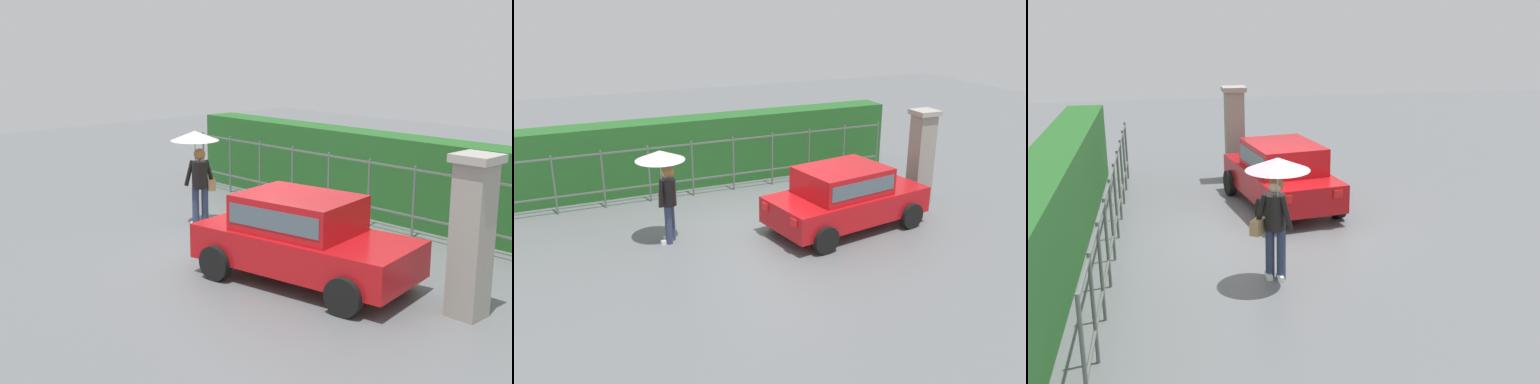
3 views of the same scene
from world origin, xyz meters
The scene contains 6 objects.
ground_plane centered at (0.00, 0.00, 0.00)m, with size 40.00×40.00×0.00m, color slate.
car centered at (1.52, -0.69, 0.80)m, with size 3.93×2.34×1.48m.
pedestrian centered at (-2.42, 0.16, 1.57)m, with size 1.04×1.04×2.09m.
gate_pillar centered at (4.17, 0.05, 1.24)m, with size 0.60×0.60×2.42m.
fence_section centered at (-0.47, 2.85, 0.82)m, with size 10.42×0.05×1.50m.
hedge_row centered at (-0.47, 3.84, 0.95)m, with size 11.37×0.90×1.90m, color #235B23.
Camera 1 is at (8.94, -8.51, 3.97)m, focal length 47.38 mm.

